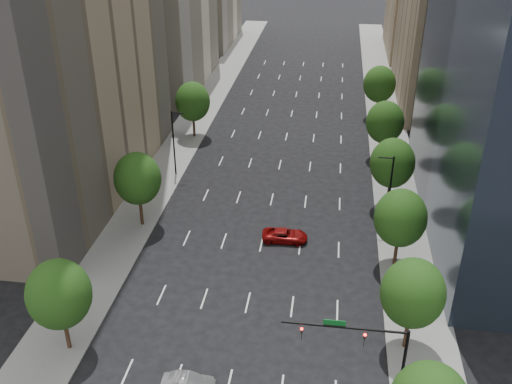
% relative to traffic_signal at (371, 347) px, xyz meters
% --- Properties ---
extents(sidewalk_left, '(6.00, 200.00, 0.15)m').
position_rel_traffic_signal_xyz_m(sidewalk_left, '(-26.03, 30.00, -5.10)').
color(sidewalk_left, slate).
rests_on(sidewalk_left, ground).
extents(sidewalk_right, '(6.00, 200.00, 0.15)m').
position_rel_traffic_signal_xyz_m(sidewalk_right, '(4.97, 30.00, -5.10)').
color(sidewalk_right, slate).
rests_on(sidewalk_right, ground).
extents(filler_left, '(14.00, 26.00, 18.00)m').
position_rel_traffic_signal_xyz_m(filler_left, '(-35.53, 106.00, 3.83)').
color(filler_left, beige).
rests_on(filler_left, ground).
extents(parking_tan_right, '(14.00, 30.00, 30.00)m').
position_rel_traffic_signal_xyz_m(parking_tan_right, '(14.47, 70.00, 9.83)').
color(parking_tan_right, '#8C7759').
rests_on(parking_tan_right, ground).
extents(filler_right, '(14.00, 26.00, 16.00)m').
position_rel_traffic_signal_xyz_m(filler_right, '(14.47, 103.00, 2.83)').
color(filler_right, '#8C7759').
rests_on(filler_right, ground).
extents(tree_right_1, '(5.20, 5.20, 8.75)m').
position_rel_traffic_signal_xyz_m(tree_right_1, '(3.47, 6.00, 0.58)').
color(tree_right_1, '#382316').
rests_on(tree_right_1, ground).
extents(tree_right_2, '(5.20, 5.20, 8.61)m').
position_rel_traffic_signal_xyz_m(tree_right_2, '(3.47, 18.00, 0.43)').
color(tree_right_2, '#382316').
rests_on(tree_right_2, ground).
extents(tree_right_3, '(5.20, 5.20, 8.89)m').
position_rel_traffic_signal_xyz_m(tree_right_3, '(3.47, 30.00, 0.72)').
color(tree_right_3, '#382316').
rests_on(tree_right_3, ground).
extents(tree_right_4, '(5.20, 5.20, 8.46)m').
position_rel_traffic_signal_xyz_m(tree_right_4, '(3.47, 44.00, 0.29)').
color(tree_right_4, '#382316').
rests_on(tree_right_4, ground).
extents(tree_right_5, '(5.20, 5.20, 8.75)m').
position_rel_traffic_signal_xyz_m(tree_right_5, '(3.47, 60.00, 0.58)').
color(tree_right_5, '#382316').
rests_on(tree_right_5, ground).
extents(tree_left_0, '(5.20, 5.20, 8.75)m').
position_rel_traffic_signal_xyz_m(tree_left_0, '(-24.53, 2.00, 0.58)').
color(tree_left_0, '#382316').
rests_on(tree_left_0, ground).
extents(tree_left_1, '(5.20, 5.20, 8.97)m').
position_rel_traffic_signal_xyz_m(tree_left_1, '(-24.53, 22.00, 0.79)').
color(tree_left_1, '#382316').
rests_on(tree_left_1, ground).
extents(tree_left_2, '(5.20, 5.20, 8.68)m').
position_rel_traffic_signal_xyz_m(tree_left_2, '(-24.53, 48.00, 0.50)').
color(tree_left_2, '#382316').
rests_on(tree_left_2, ground).
extents(streetlight_rn, '(1.70, 0.20, 9.00)m').
position_rel_traffic_signal_xyz_m(streetlight_rn, '(2.91, 25.00, -0.33)').
color(streetlight_rn, black).
rests_on(streetlight_rn, ground).
extents(streetlight_ln, '(1.70, 0.20, 9.00)m').
position_rel_traffic_signal_xyz_m(streetlight_ln, '(-23.96, 35.00, -0.33)').
color(streetlight_ln, black).
rests_on(streetlight_ln, ground).
extents(traffic_signal, '(9.12, 0.40, 7.38)m').
position_rel_traffic_signal_xyz_m(traffic_signal, '(0.00, 0.00, 0.00)').
color(traffic_signal, black).
rests_on(traffic_signal, ground).
extents(car_silver, '(4.19, 1.71, 1.35)m').
position_rel_traffic_signal_xyz_m(car_silver, '(-13.53, -1.00, -4.50)').
color(car_silver, gray).
rests_on(car_silver, ground).
extents(car_red_far, '(5.04, 2.49, 1.37)m').
position_rel_traffic_signal_xyz_m(car_red_far, '(-8.09, 20.97, -4.49)').
color(car_red_far, maroon).
rests_on(car_red_far, ground).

